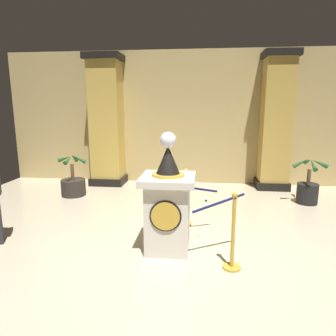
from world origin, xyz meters
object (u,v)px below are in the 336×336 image
pedestal_clock (168,205)px  potted_palm_left (73,185)px  stanchion_far (186,205)px  stanchion_near (233,242)px  potted_palm_right (308,189)px

pedestal_clock → potted_palm_left: 3.65m
pedestal_clock → potted_palm_left: (-2.59, 2.54, -0.43)m
pedestal_clock → stanchion_far: 1.08m
stanchion_near → stanchion_far: stanchion_near is taller
stanchion_near → potted_palm_right: (1.92, 2.99, -0.05)m
pedestal_clock → stanchion_near: bearing=-26.5°
pedestal_clock → stanchion_far: (0.21, 1.00, -0.33)m
pedestal_clock → stanchion_near: size_ratio=1.67×
stanchion_near → potted_palm_left: 4.61m
stanchion_far → potted_palm_right: size_ratio=0.99×
stanchion_near → stanchion_far: (-0.70, 1.46, -0.01)m
potted_palm_left → potted_palm_right: 5.42m
stanchion_far → potted_palm_right: (2.62, 1.54, -0.04)m
stanchion_near → potted_palm_left: bearing=139.5°
pedestal_clock → potted_palm_right: (2.83, 2.54, -0.37)m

